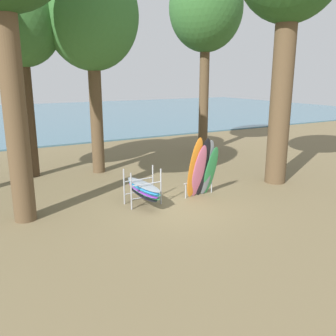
# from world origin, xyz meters

# --- Properties ---
(ground_plane) EXTENTS (80.00, 80.00, 0.00)m
(ground_plane) POSITION_xyz_m (0.00, 0.00, 0.00)
(ground_plane) COLOR brown
(lake_water) EXTENTS (80.00, 36.00, 0.10)m
(lake_water) POSITION_xyz_m (0.00, 30.80, 0.05)
(lake_water) COLOR #477084
(lake_water) RESTS_ON ground
(tree_mid_behind) EXTENTS (3.91, 3.91, 10.00)m
(tree_mid_behind) POSITION_xyz_m (5.97, 6.97, 7.64)
(tree_mid_behind) COLOR brown
(tree_mid_behind) RESTS_ON ground
(tree_far_left_back) EXTENTS (3.93, 3.93, 8.99)m
(tree_far_left_back) POSITION_xyz_m (-0.75, 5.59, 6.64)
(tree_far_left_back) COLOR brown
(tree_far_left_back) RESTS_ON ground
(tree_deep_back) EXTENTS (3.25, 3.25, 8.35)m
(tree_deep_back) POSITION_xyz_m (-3.46, 6.32, 6.38)
(tree_deep_back) COLOR #42301E
(tree_deep_back) RESTS_ON ground
(leaning_board_pile) EXTENTS (1.36, 0.74, 2.28)m
(leaning_board_pile) POSITION_xyz_m (1.33, 0.32, 1.04)
(leaning_board_pile) COLOR orange
(leaning_board_pile) RESTS_ON ground
(board_storage_rack) EXTENTS (1.15, 2.13, 1.25)m
(board_storage_rack) POSITION_xyz_m (-0.84, 0.70, 0.55)
(board_storage_rack) COLOR #9EA0A5
(board_storage_rack) RESTS_ON ground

